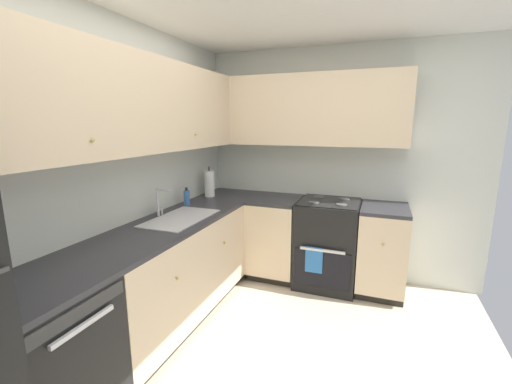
{
  "coord_description": "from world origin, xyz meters",
  "views": [
    {
      "loc": [
        -1.76,
        -0.44,
        1.7
      ],
      "look_at": [
        1.01,
        0.6,
        1.09
      ],
      "focal_mm": 23.18,
      "sensor_mm": 36.0,
      "label": 1
    }
  ],
  "objects_px": {
    "soap_bottle": "(187,198)",
    "paper_towel_roll": "(209,184)",
    "oven_range": "(328,242)",
    "dishwasher": "(45,365)"
  },
  "relations": [
    {
      "from": "dishwasher",
      "to": "oven_range",
      "type": "relative_size",
      "value": 0.82
    },
    {
      "from": "soap_bottle",
      "to": "paper_towel_roll",
      "type": "distance_m",
      "value": 0.44
    },
    {
      "from": "dishwasher",
      "to": "soap_bottle",
      "type": "height_order",
      "value": "soap_bottle"
    },
    {
      "from": "oven_range",
      "to": "paper_towel_roll",
      "type": "relative_size",
      "value": 3.04
    },
    {
      "from": "soap_bottle",
      "to": "oven_range",
      "type": "bearing_deg",
      "value": -64.07
    },
    {
      "from": "oven_range",
      "to": "paper_towel_roll",
      "type": "bearing_deg",
      "value": 98.92
    },
    {
      "from": "soap_bottle",
      "to": "paper_towel_roll",
      "type": "xyz_separation_m",
      "value": [
        0.44,
        -0.02,
        0.07
      ]
    },
    {
      "from": "dishwasher",
      "to": "oven_range",
      "type": "height_order",
      "value": "oven_range"
    },
    {
      "from": "dishwasher",
      "to": "soap_bottle",
      "type": "bearing_deg",
      "value": 6.03
    },
    {
      "from": "dishwasher",
      "to": "oven_range",
      "type": "xyz_separation_m",
      "value": [
        2.35,
        -1.13,
        0.02
      ]
    }
  ]
}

